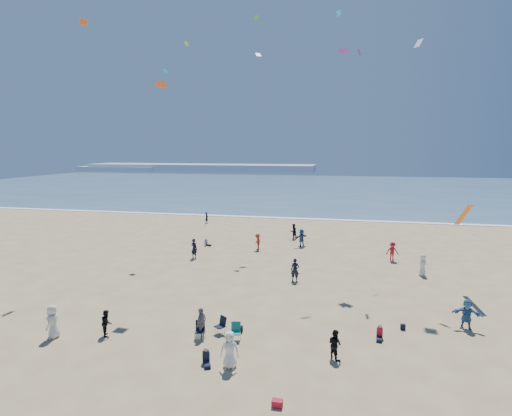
# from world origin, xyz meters

# --- Properties ---
(ground) EXTENTS (220.00, 220.00, 0.00)m
(ground) POSITION_xyz_m (0.00, 0.00, 0.00)
(ground) COLOR tan
(ground) RESTS_ON ground
(ocean) EXTENTS (220.00, 100.00, 0.06)m
(ocean) POSITION_xyz_m (0.00, 95.00, 0.03)
(ocean) COLOR #476B84
(ocean) RESTS_ON ground
(surf_line) EXTENTS (220.00, 1.20, 0.08)m
(surf_line) POSITION_xyz_m (0.00, 45.00, 0.04)
(surf_line) COLOR white
(surf_line) RESTS_ON ground
(headland_far) EXTENTS (110.00, 20.00, 3.20)m
(headland_far) POSITION_xyz_m (-60.00, 170.00, 1.60)
(headland_far) COLOR #7A8EA8
(headland_far) RESTS_ON ground
(headland_near) EXTENTS (40.00, 14.00, 2.00)m
(headland_near) POSITION_xyz_m (-100.00, 165.00, 1.00)
(headland_near) COLOR #7A8EA8
(headland_near) RESTS_ON ground
(standing_flyers) EXTENTS (30.06, 36.75, 1.95)m
(standing_flyers) POSITION_xyz_m (3.91, 16.84, 0.90)
(standing_flyers) COLOR white
(standing_flyers) RESTS_ON ground
(seated_group) EXTENTS (17.48, 32.07, 0.84)m
(seated_group) POSITION_xyz_m (2.65, 5.51, 0.42)
(seated_group) COLOR silver
(seated_group) RESTS_ON ground
(chair_cluster) EXTENTS (2.72, 1.59, 1.00)m
(chair_cluster) POSITION_xyz_m (0.40, 5.39, 0.50)
(chair_cluster) COLOR black
(chair_cluster) RESTS_ON ground
(white_tote) EXTENTS (0.35, 0.20, 0.40)m
(white_tote) POSITION_xyz_m (-0.69, 5.03, 0.20)
(white_tote) COLOR silver
(white_tote) RESTS_ON ground
(black_backpack) EXTENTS (0.30, 0.22, 0.38)m
(black_backpack) POSITION_xyz_m (1.41, 6.30, 0.19)
(black_backpack) COLOR black
(black_backpack) RESTS_ON ground
(cooler) EXTENTS (0.45, 0.30, 0.30)m
(cooler) POSITION_xyz_m (4.58, 0.06, 0.15)
(cooler) COLOR #B61A2C
(cooler) RESTS_ON ground
(navy_bag) EXTENTS (0.28, 0.18, 0.34)m
(navy_bag) POSITION_xyz_m (10.71, 8.63, 0.17)
(navy_bag) COLOR black
(navy_bag) RESTS_ON ground
(kites_aloft) EXTENTS (46.31, 34.24, 30.50)m
(kites_aloft) POSITION_xyz_m (10.51, 13.57, 15.02)
(kites_aloft) COLOR green
(kites_aloft) RESTS_ON ground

